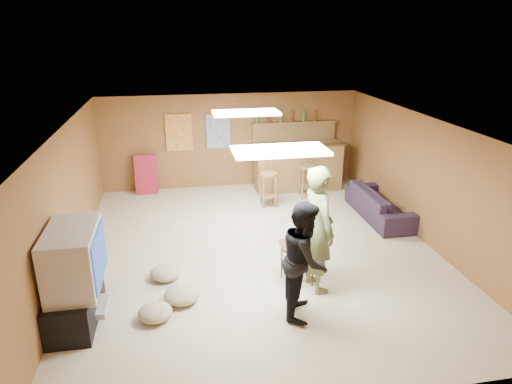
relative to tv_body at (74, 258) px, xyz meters
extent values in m
plane|color=#BBAE8F|center=(2.65, 1.50, -0.90)|extent=(7.00, 7.00, 0.00)
cube|color=silver|center=(2.65, 1.50, 1.30)|extent=(6.00, 7.00, 0.02)
cube|color=brown|center=(2.65, 5.00, 0.20)|extent=(6.00, 0.02, 2.20)
cube|color=brown|center=(2.65, -2.00, 0.20)|extent=(6.00, 0.02, 2.20)
cube|color=brown|center=(-0.35, 1.50, 0.20)|extent=(0.02, 7.00, 2.20)
cube|color=brown|center=(5.65, 1.50, 0.20)|extent=(0.02, 7.00, 2.20)
cube|color=black|center=(-0.07, 0.00, -0.65)|extent=(0.55, 1.30, 0.50)
cube|color=#B2B2B7|center=(0.15, 0.00, -0.75)|extent=(0.35, 0.50, 0.08)
cube|color=#B2B2B7|center=(0.00, 0.00, 0.00)|extent=(0.60, 1.10, 0.80)
cube|color=navy|center=(0.31, 0.00, 0.00)|extent=(0.02, 0.95, 0.65)
cube|color=brown|center=(4.15, 4.45, -0.35)|extent=(2.00, 0.60, 1.10)
cube|color=#3B2613|center=(4.15, 4.20, 0.20)|extent=(2.10, 0.12, 0.05)
cube|color=brown|center=(4.15, 4.90, 0.60)|extent=(2.00, 0.18, 0.05)
cube|color=brown|center=(4.15, 4.92, 0.30)|extent=(2.00, 0.14, 0.60)
cube|color=#BF3F26|center=(1.45, 4.96, 0.45)|extent=(0.60, 0.03, 0.85)
cube|color=#334C99|center=(2.35, 4.96, 0.45)|extent=(0.55, 0.03, 0.80)
cube|color=#AC1F3A|center=(0.65, 4.80, -0.45)|extent=(0.50, 0.26, 0.91)
cube|color=white|center=(2.65, 0.00, 1.27)|extent=(1.20, 0.60, 0.04)
cube|color=white|center=(2.65, 2.70, 1.27)|extent=(1.20, 0.60, 0.04)
imported|color=#636E40|center=(3.27, 0.20, 0.04)|extent=(0.57, 0.76, 1.88)
imported|color=black|center=(2.92, -0.37, -0.10)|extent=(0.83, 0.93, 1.59)
imported|color=black|center=(5.35, 2.49, -0.61)|extent=(0.77, 1.97, 0.57)
cube|color=#3B2613|center=(3.03, 0.37, -0.58)|extent=(0.51, 0.42, 0.64)
cylinder|color=#A60B0E|center=(2.91, 0.40, -0.20)|extent=(0.09, 0.09, 0.12)
cylinder|color=#A60B0E|center=(3.09, 0.32, -0.20)|extent=(0.10, 0.10, 0.12)
cylinder|color=navy|center=(3.16, 0.45, -0.20)|extent=(0.09, 0.09, 0.11)
ellipsoid|color=gray|center=(1.31, 0.15, -0.79)|extent=(0.52, 0.52, 0.23)
ellipsoid|color=gray|center=(1.08, 0.82, -0.79)|extent=(0.60, 0.60, 0.21)
ellipsoid|color=gray|center=(0.95, -0.19, -0.80)|extent=(0.54, 0.54, 0.20)
camera|label=1|loc=(1.34, -5.45, 2.76)|focal=32.00mm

